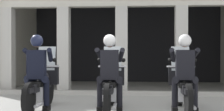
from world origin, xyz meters
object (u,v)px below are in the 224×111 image
police_officer_left (37,66)px  police_officer_right (185,66)px  motorcycle_center (111,86)px  police_officer_center (110,66)px  motorcycle_left (41,86)px  motorcycle_right (183,86)px

police_officer_left → police_officer_right: same height
motorcycle_center → police_officer_center: bearing=-81.9°
police_officer_left → police_officer_right: (3.02, 0.06, 0.00)m
motorcycle_left → motorcycle_center: same height
motorcycle_left → police_officer_right: bearing=1.6°
motorcycle_left → motorcycle_center: 1.51m
police_officer_left → motorcycle_right: size_ratio=0.78×
police_officer_center → motorcycle_right: bearing=21.6°
police_officer_left → motorcycle_right: police_officer_left is taller
motorcycle_center → police_officer_right: (1.51, -0.21, 0.44)m
motorcycle_center → police_officer_right: size_ratio=1.29×
police_officer_right → police_officer_center: bearing=-167.0°
police_officer_center → motorcycle_right: 1.61m
motorcycle_left → police_officer_left: (-0.00, -0.28, 0.44)m
motorcycle_right → motorcycle_left: bearing=-168.5°
motorcycle_left → police_officer_left: size_ratio=1.29×
motorcycle_right → motorcycle_center: bearing=-167.0°
police_officer_right → motorcycle_right: bearing=100.1°
police_officer_center → police_officer_right: size_ratio=1.00×
police_officer_center → motorcycle_center: bearing=98.1°
police_officer_left → police_officer_center: (1.51, -0.01, 0.00)m
motorcycle_center → motorcycle_left: bearing=-172.0°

